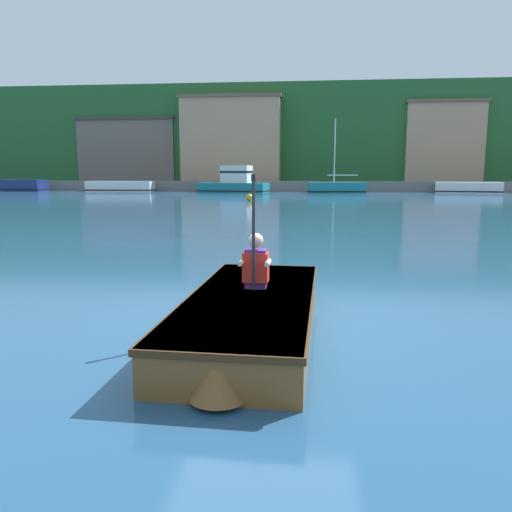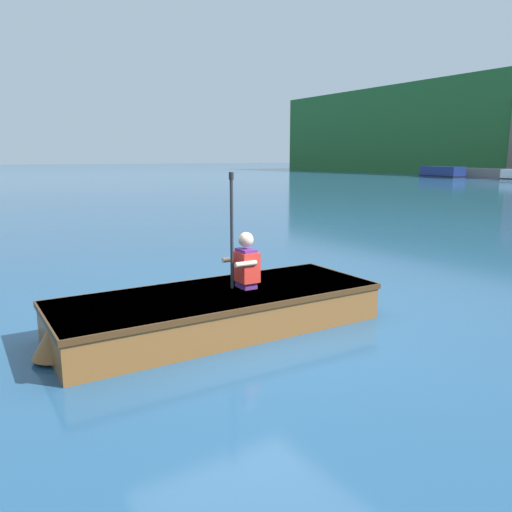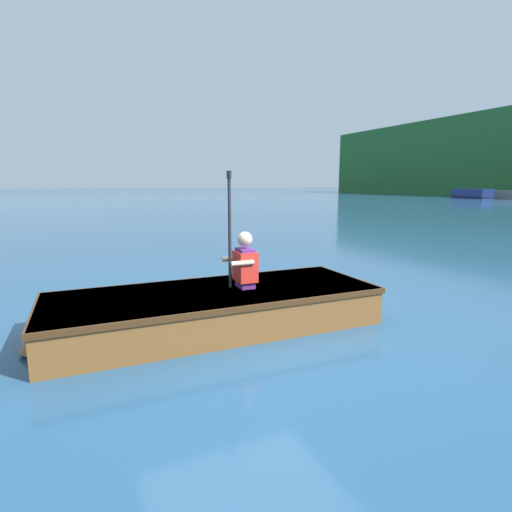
{
  "view_description": "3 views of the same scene",
  "coord_description": "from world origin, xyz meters",
  "views": [
    {
      "loc": [
        0.51,
        -5.68,
        1.75
      ],
      "look_at": [
        -0.09,
        0.08,
        0.77
      ],
      "focal_mm": 35.0,
      "sensor_mm": 36.0,
      "label": 1
    },
    {
      "loc": [
        4.59,
        -3.01,
        1.88
      ],
      "look_at": [
        -0.09,
        0.08,
        0.77
      ],
      "focal_mm": 35.0,
      "sensor_mm": 36.0,
      "label": 2
    },
    {
      "loc": [
        3.99,
        -1.85,
        1.59
      ],
      "look_at": [
        -0.09,
        0.08,
        0.77
      ],
      "focal_mm": 28.0,
      "sensor_mm": 36.0,
      "label": 3
    }
  ],
  "objects": [
    {
      "name": "rowboat_foreground",
      "position": [
        -0.09,
        -0.48,
        0.24
      ],
      "size": [
        1.48,
        3.77,
        0.42
      ],
      "color": "brown",
      "rests_on": "ground"
    },
    {
      "name": "ground_plane",
      "position": [
        0.0,
        0.0,
        0.0
      ],
      "size": [
        300.0,
        300.0,
        0.0
      ],
      "primitive_type": "plane",
      "color": "navy"
    },
    {
      "name": "person_paddler",
      "position": [
        -0.08,
        -0.08,
        0.72
      ],
      "size": [
        0.37,
        0.34,
        1.31
      ],
      "color": "#592672",
      "rests_on": "rowboat_foreground"
    },
    {
      "name": "moored_boat_dock_east_end",
      "position": [
        -25.75,
        38.23,
        0.5
      ],
      "size": [
        5.01,
        2.52,
        1.06
      ],
      "color": "navy",
      "rests_on": "ground"
    }
  ]
}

